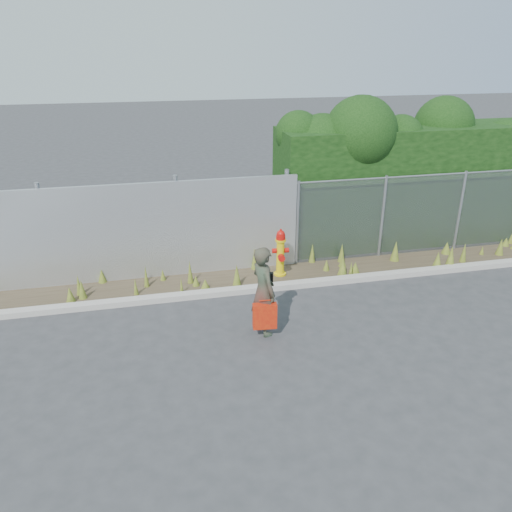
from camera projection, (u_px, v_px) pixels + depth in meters
The scene contains 10 objects.
ground at pixel (289, 334), 9.15m from camera, with size 80.00×80.00×0.00m, color #333335.
curb at pixel (266, 288), 10.74m from camera, with size 16.00×0.22×0.12m, color #A29B92.
weed_strip at pixel (264, 272), 11.28m from camera, with size 16.00×1.26×0.55m.
corrugated_fence at pixel (107, 235), 10.76m from camera, with size 8.50×0.21×2.30m.
chainlink_fence at pixel (422, 214), 12.29m from camera, with size 6.50×0.07×2.05m.
hedge at pixel (410, 167), 12.83m from camera, with size 7.38×2.10×3.80m.
fire_hydrant at pixel (280, 253), 11.23m from camera, with size 0.38×0.34×1.13m.
woman at pixel (263, 291), 8.90m from camera, with size 0.62×0.40×1.69m, color #0D583A.
red_tote_bag at pixel (265, 316), 8.87m from camera, with size 0.43×0.16×0.56m.
black_shoulder_bag at pixel (267, 277), 9.09m from camera, with size 0.23×0.09×0.17m.
Camera 1 is at (-2.30, -7.52, 4.94)m, focal length 35.00 mm.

